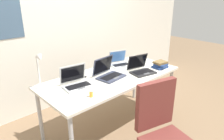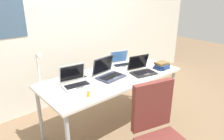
% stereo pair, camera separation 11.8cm
% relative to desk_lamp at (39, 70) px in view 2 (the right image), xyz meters
% --- Properties ---
extents(ground_plane, '(12.00, 12.00, 0.00)m').
position_rel_desk_lamp_xyz_m(ground_plane, '(0.80, -0.28, -0.94)').
color(ground_plane, '#7A6047').
extents(wall_back, '(6.00, 0.13, 2.60)m').
position_rel_desk_lamp_xyz_m(wall_back, '(0.80, 0.82, 0.36)').
color(wall_back, silver).
rests_on(wall_back, ground_plane).
extents(desk, '(1.80, 0.80, 0.74)m').
position_rel_desk_lamp_xyz_m(desk, '(0.80, -0.28, -0.25)').
color(desk, silver).
rests_on(desk, ground_plane).
extents(desk_lamp, '(0.12, 0.18, 0.40)m').
position_rel_desk_lamp_xyz_m(desk_lamp, '(0.00, 0.00, 0.00)').
color(desk_lamp, white).
rests_on(desk_lamp, desk).
extents(laptop_back_right, '(0.35, 0.32, 0.22)m').
position_rel_desk_lamp_xyz_m(laptop_back_right, '(1.16, -0.45, -0.15)').
color(laptop_back_right, '#232326').
rests_on(laptop_back_right, desk).
extents(laptop_by_keyboard, '(0.34, 0.30, 0.23)m').
position_rel_desk_lamp_xyz_m(laptop_by_keyboard, '(0.31, -0.23, -0.15)').
color(laptop_by_keyboard, '#B7BABC').
rests_on(laptop_by_keyboard, desk).
extents(laptop_far_corner, '(0.36, 0.32, 0.24)m').
position_rel_desk_lamp_xyz_m(laptop_far_corner, '(0.75, -0.27, -0.15)').
color(laptop_far_corner, '#33384C').
rests_on(laptop_far_corner, desk).
extents(laptop_back_left, '(0.33, 0.30, 0.20)m').
position_rel_desk_lamp_xyz_m(laptop_back_left, '(1.16, -0.06, -0.16)').
color(laptop_back_left, '#B7BABC').
rests_on(laptop_back_left, desk).
extents(computer_mouse, '(0.06, 0.10, 0.03)m').
position_rel_desk_lamp_xyz_m(computer_mouse, '(1.45, -0.10, -0.18)').
color(computer_mouse, black).
rests_on(computer_mouse, desk).
extents(cell_phone, '(0.08, 0.14, 0.01)m').
position_rel_desk_lamp_xyz_m(cell_phone, '(0.51, -0.03, -0.19)').
color(cell_phone, black).
rests_on(cell_phone, desk).
extents(pill_bottle, '(0.04, 0.04, 0.08)m').
position_rel_desk_lamp_xyz_m(pill_bottle, '(0.27, -0.54, -0.16)').
color(pill_bottle, gold).
rests_on(pill_bottle, desk).
extents(book_stack, '(0.20, 0.18, 0.09)m').
position_rel_desk_lamp_xyz_m(book_stack, '(1.49, -0.52, -0.15)').
color(book_stack, navy).
rests_on(book_stack, desk).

